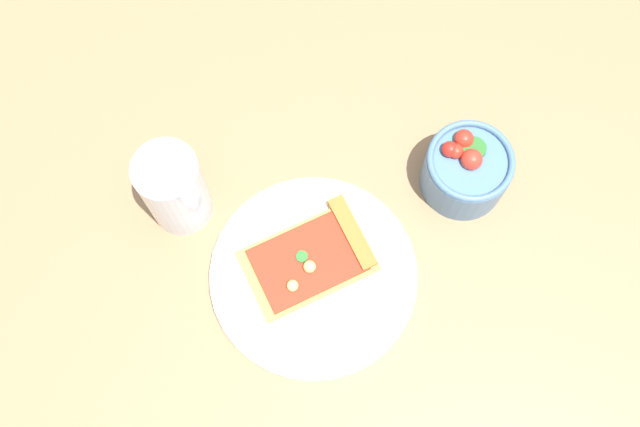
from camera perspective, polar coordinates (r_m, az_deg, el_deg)
ground_plane at (r=0.93m, az=-0.51°, el=-3.64°), size 2.40×2.40×0.00m
plate at (r=0.92m, az=-0.49°, el=-4.69°), size 0.25×0.25×0.01m
pizza_slice_main at (r=0.91m, az=-0.49°, el=-3.12°), size 0.11×0.16×0.02m
salad_bowl at (r=0.94m, az=10.89°, el=3.26°), size 0.11×0.11×0.08m
soda_glass at (r=0.90m, az=-10.83°, el=1.77°), size 0.07×0.07×0.13m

